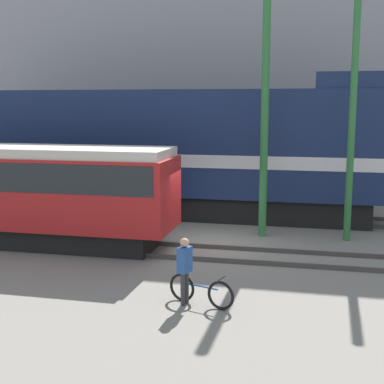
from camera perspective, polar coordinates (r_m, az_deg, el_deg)
The scene contains 10 objects.
ground_plane at distance 17.89m, azimuth 1.00°, elevation -5.68°, with size 120.00×120.00×0.00m, color gray.
track_near at distance 16.84m, azimuth 0.24°, elevation -6.40°, with size 60.00×1.50×0.14m.
track_far at distance 22.22m, azimuth 3.36°, elevation -2.51°, with size 60.00×1.51×0.14m.
building_backdrop at distance 30.91m, azimuth 6.33°, elevation 14.03°, with size 33.36×6.00×14.32m.
freight_locomotive at distance 22.49m, azimuth -4.07°, elevation 4.44°, with size 19.28×3.04×5.79m.
streetcar at distance 18.66m, azimuth -18.09°, elevation 0.37°, with size 10.57×2.54×3.28m.
bicycle at distance 12.67m, azimuth 0.96°, elevation -10.53°, with size 1.66×0.69×0.74m.
person at distance 12.53m, azimuth -0.79°, elevation -7.76°, with size 0.32×0.41×1.60m.
utility_pole_left at distance 18.71m, azimuth 7.78°, elevation 9.08°, with size 0.27×0.27×9.15m.
utility_pole_center at distance 18.69m, azimuth 16.71°, elevation 7.20°, with size 0.23×0.23×8.13m.
Camera 1 is at (3.48, -16.92, 4.68)m, focal length 50.00 mm.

